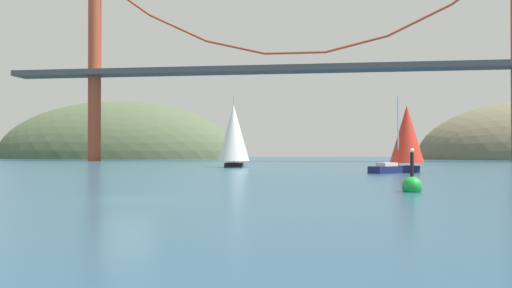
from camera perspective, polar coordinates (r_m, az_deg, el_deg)
The scene contains 6 objects.
ground_plane at distance 28.22m, azimuth -12.37°, elevation -5.23°, with size 360.00×360.00×0.00m, color navy.
headland_left at distance 173.91m, azimuth -13.41°, elevation -1.37°, with size 71.31×44.00×32.88m, color #4C5B3D.
suspension_bridge at distance 122.94m, azimuth 3.82°, elevation 7.56°, with size 123.99×6.00×40.72m.
sailboat_scarlet_sail at distance 61.94m, azimuth 14.35°, elevation 0.64°, with size 6.55×6.36×7.75m.
sailboat_white_mainsail at distance 79.79m, azimuth -2.19°, elevation 0.85°, with size 4.86×8.72×9.84m.
channel_buoy at distance 33.22m, azimuth 14.94°, elevation -3.89°, with size 1.10×1.10×2.64m.
Camera 1 is at (10.04, -26.27, 2.27)m, focal length 41.11 mm.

